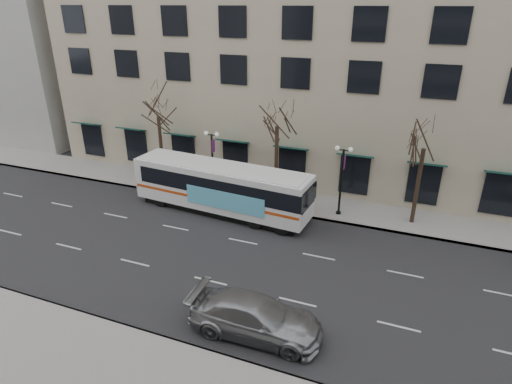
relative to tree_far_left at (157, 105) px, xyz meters
The scene contains 11 objects.
ground 14.91m from the tree_far_left, 41.35° to the right, with size 160.00×160.00×0.00m, color black.
sidewalk_far 16.40m from the tree_far_left, ahead, with size 80.00×4.00×0.15m, color gray.
building_hotel 15.52m from the tree_far_left, 56.75° to the left, with size 40.00×20.00×24.00m, color tan.
building_far_upblock 31.40m from the tree_far_left, 156.46° to the left, with size 28.00×20.00×28.00m, color #999993.
tree_far_left is the anchor object (origin of this frame).
tree_far_mid 10.00m from the tree_far_left, ahead, with size 3.60×3.60×8.55m.
tree_far_right 20.00m from the tree_far_left, ahead, with size 3.60×3.60×8.06m.
lamp_post_left 6.29m from the tree_far_left, ahead, with size 1.22×0.45×5.21m.
lamp_post_right 15.48m from the tree_far_left, ahead, with size 1.22×0.45×5.21m.
city_bus 8.97m from the tree_far_left, 23.82° to the right, with size 13.46×3.95×3.60m.
silver_car 20.45m from the tree_far_left, 45.29° to the right, with size 2.54×6.25×1.81m, color #93959A.
Camera 1 is at (9.47, -19.63, 14.12)m, focal length 30.00 mm.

